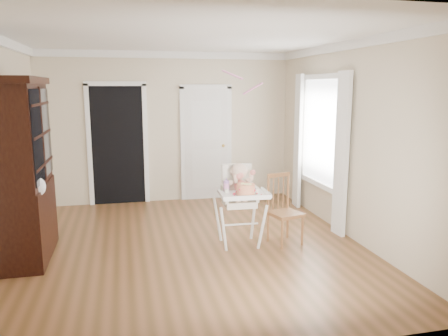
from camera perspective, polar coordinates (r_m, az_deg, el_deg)
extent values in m
plane|color=brown|center=(5.89, -4.47, -10.19)|extent=(5.00, 5.00, 0.00)
plane|color=white|center=(5.55, -4.88, 16.89)|extent=(5.00, 5.00, 0.00)
plane|color=beige|center=(8.03, -7.32, 5.22)|extent=(4.50, 0.00, 4.50)
plane|color=beige|center=(6.29, 16.08, 3.44)|extent=(0.00, 5.00, 5.00)
cube|color=black|center=(8.00, -13.69, 2.83)|extent=(0.90, 0.03, 2.10)
cube|color=white|center=(8.02, -17.19, 2.67)|extent=(0.08, 0.05, 2.18)
cube|color=white|center=(8.01, -10.18, 2.97)|extent=(0.08, 0.05, 2.18)
cube|color=white|center=(7.93, -14.03, 10.65)|extent=(1.06, 0.05, 0.08)
cube|color=white|center=(8.14, -2.34, 3.07)|extent=(0.80, 0.05, 2.05)
cube|color=white|center=(8.07, -5.42, 2.97)|extent=(0.08, 0.05, 2.13)
cube|color=white|center=(8.24, 0.67, 3.16)|extent=(0.08, 0.05, 2.13)
sphere|color=gold|center=(8.17, -0.08, 2.93)|extent=(0.06, 0.06, 0.06)
cube|color=white|center=(6.98, 12.77, 4.67)|extent=(0.02, 1.20, 1.60)
cube|color=white|center=(6.94, 12.91, 11.58)|extent=(0.06, 1.36, 0.08)
cube|color=white|center=(6.29, 15.10, 1.65)|extent=(0.08, 0.28, 2.30)
cube|color=white|center=(7.69, 9.63, 3.42)|extent=(0.08, 0.28, 2.30)
cylinder|color=white|center=(5.60, -0.04, -8.13)|extent=(0.13, 0.12, 0.63)
cylinder|color=white|center=(5.71, 5.03, -7.80)|extent=(0.12, 0.13, 0.63)
cylinder|color=white|center=(6.03, -0.85, -6.74)|extent=(0.12, 0.13, 0.63)
cylinder|color=white|center=(6.14, 3.86, -6.46)|extent=(0.13, 0.12, 0.63)
cylinder|color=white|center=(5.81, 2.12, -7.37)|extent=(0.49, 0.05, 0.03)
cube|color=white|center=(5.78, 2.02, -4.52)|extent=(0.42, 0.40, 0.08)
cube|color=white|center=(5.71, 0.06, -3.38)|extent=(0.06, 0.36, 0.19)
cube|color=white|center=(5.79, 3.97, -3.20)|extent=(0.06, 0.36, 0.19)
cube|color=white|center=(5.89, 1.66, -1.68)|extent=(0.40, 0.08, 0.47)
cube|color=white|center=(5.50, 2.61, -3.54)|extent=(0.61, 0.45, 0.03)
cube|color=white|center=(5.30, 3.11, -3.85)|extent=(0.59, 0.06, 0.04)
ellipsoid|color=beige|center=(5.77, 1.96, -2.85)|extent=(0.25, 0.21, 0.31)
sphere|color=beige|center=(5.72, 1.98, -0.42)|extent=(0.22, 0.22, 0.21)
sphere|color=red|center=(5.69, 2.10, -2.37)|extent=(0.16, 0.16, 0.16)
sphere|color=red|center=(5.64, 1.91, -1.11)|extent=(0.08, 0.08, 0.08)
sphere|color=red|center=(5.67, 3.78, -0.58)|extent=(0.07, 0.07, 0.07)
cylinder|color=silver|center=(5.46, 2.85, -3.43)|extent=(0.30, 0.30, 0.01)
cylinder|color=red|center=(5.45, 2.85, -2.76)|extent=(0.23, 0.23, 0.12)
cylinder|color=#F2E08C|center=(5.42, 3.13, -2.21)|extent=(0.10, 0.10, 0.02)
cylinder|color=pink|center=(5.60, 0.30, -2.53)|extent=(0.07, 0.07, 0.11)
cylinder|color=#9E66B3|center=(5.58, 0.30, -1.82)|extent=(0.07, 0.07, 0.03)
cone|color=#9E66B3|center=(5.58, 0.30, -1.47)|extent=(0.02, 0.02, 0.04)
cube|color=black|center=(5.90, -24.29, -6.41)|extent=(0.51, 1.22, 0.92)
cube|color=black|center=(5.69, -25.10, 3.96)|extent=(0.47, 1.22, 1.22)
cube|color=black|center=(5.35, -23.20, 3.74)|extent=(0.02, 0.53, 1.07)
cube|color=black|center=(5.95, -22.20, 4.41)|extent=(0.02, 0.53, 1.07)
cube|color=black|center=(5.67, -25.61, 10.30)|extent=(0.55, 1.30, 0.08)
ellipsoid|color=white|center=(5.39, -23.29, -2.26)|extent=(0.20, 0.16, 0.22)
cube|color=brown|center=(5.93, 8.02, -5.95)|extent=(0.47, 0.47, 0.05)
cylinder|color=brown|center=(5.77, 7.60, -8.54)|extent=(0.03, 0.03, 0.41)
cylinder|color=brown|center=(5.96, 10.19, -7.99)|extent=(0.03, 0.03, 0.41)
cylinder|color=brown|center=(6.03, 5.77, -7.67)|extent=(0.03, 0.03, 0.41)
cylinder|color=brown|center=(6.21, 8.31, -7.18)|extent=(0.03, 0.03, 0.41)
cylinder|color=brown|center=(5.91, 5.81, -3.31)|extent=(0.03, 0.03, 0.53)
cylinder|color=brown|center=(6.09, 8.38, -2.95)|extent=(0.03, 0.03, 0.53)
cube|color=brown|center=(5.94, 7.16, -0.91)|extent=(0.34, 0.12, 0.05)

